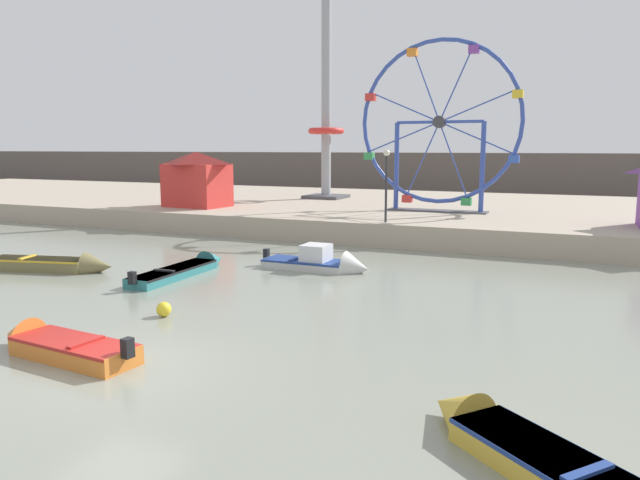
{
  "coord_description": "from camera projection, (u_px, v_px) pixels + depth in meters",
  "views": [
    {
      "loc": [
        9.44,
        -9.98,
        4.91
      ],
      "look_at": [
        -0.21,
        11.68,
        1.27
      ],
      "focal_mm": 33.84,
      "sensor_mm": 36.0,
      "label": 1
    }
  ],
  "objects": [
    {
      "name": "carnival_booth_red_striped",
      "position": [
        197.0,
        178.0,
        38.24
      ],
      "size": [
        4.32,
        3.28,
        3.49
      ],
      "rotation": [
        0.0,
        0.0,
        -0.08
      ],
      "color": "red",
      "rests_on": "quay_promenade"
    },
    {
      "name": "motorboat_olive_wood",
      "position": [
        58.0,
        264.0,
        24.22
      ],
      "size": [
        5.42,
        2.39,
        1.13
      ],
      "rotation": [
        0.0,
        0.0,
        0.25
      ],
      "color": "olive",
      "rests_on": "ground_plane"
    },
    {
      "name": "promenade_lamp_near",
      "position": [
        386.0,
        175.0,
        30.07
      ],
      "size": [
        0.32,
        0.32,
        3.63
      ],
      "color": "#2D2D33",
      "rests_on": "quay_promenade"
    },
    {
      "name": "drop_tower_steel_tower",
      "position": [
        326.0,
        112.0,
        44.0
      ],
      "size": [
        2.8,
        2.8,
        15.85
      ],
      "color": "#999EA3",
      "rests_on": "quay_promenade"
    },
    {
      "name": "ferris_wheel_blue_frame",
      "position": [
        439.0,
        126.0,
        34.84
      ],
      "size": [
        9.43,
        1.2,
        9.91
      ],
      "color": "#334CA8",
      "rests_on": "quay_promenade"
    },
    {
      "name": "quay_promenade",
      "position": [
        433.0,
        213.0,
        40.49
      ],
      "size": [
        110.0,
        23.75,
        1.18
      ],
      "primitive_type": "cube",
      "color": "tan",
      "rests_on": "ground_plane"
    },
    {
      "name": "motorboat_pale_grey",
      "position": [
        326.0,
        263.0,
        24.35
      ],
      "size": [
        4.66,
        1.44,
        1.51
      ],
      "rotation": [
        0.0,
        0.0,
        0.01
      ],
      "color": "silver",
      "rests_on": "ground_plane"
    },
    {
      "name": "mooring_buoy_orange",
      "position": [
        164.0,
        309.0,
        17.67
      ],
      "size": [
        0.44,
        0.44,
        0.44
      ],
      "primitive_type": "sphere",
      "color": "yellow",
      "rests_on": "ground_plane"
    },
    {
      "name": "ground_plane",
      "position": [
        118.0,
        368.0,
        13.56
      ],
      "size": [
        240.0,
        240.0,
        0.0
      ],
      "primitive_type": "plane",
      "color": "gray"
    },
    {
      "name": "distant_town_skyline",
      "position": [
        485.0,
        175.0,
        59.73
      ],
      "size": [
        140.0,
        3.0,
        4.4
      ],
      "primitive_type": "cube",
      "color": "#564C47",
      "rests_on": "ground_plane"
    },
    {
      "name": "motorboat_mustard_yellow",
      "position": [
        519.0,
        447.0,
        9.54
      ],
      "size": [
        4.33,
        3.75,
        1.06
      ],
      "rotation": [
        0.0,
        0.0,
        2.47
      ],
      "color": "gold",
      "rests_on": "ground_plane"
    },
    {
      "name": "motorboat_orange_hull",
      "position": [
        55.0,
        344.0,
        14.42
      ],
      "size": [
        4.41,
        1.48,
        1.1
      ],
      "rotation": [
        0.0,
        0.0,
        3.05
      ],
      "color": "orange",
      "rests_on": "ground_plane"
    },
    {
      "name": "motorboat_teal_painted",
      "position": [
        189.0,
        268.0,
        23.87
      ],
      "size": [
        1.2,
        5.92,
        1.01
      ],
      "rotation": [
        0.0,
        0.0,
        1.6
      ],
      "color": "teal",
      "rests_on": "ground_plane"
    }
  ]
}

